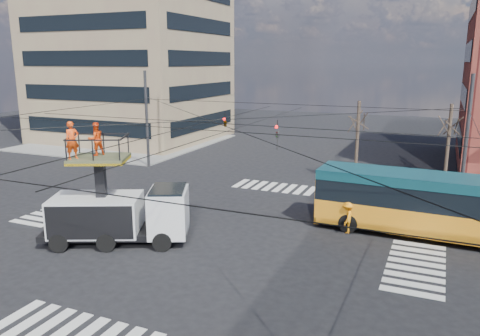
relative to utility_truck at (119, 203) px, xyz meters
name	(u,v)px	position (x,y,z in m)	size (l,w,h in m)	color
ground	(211,234)	(3.56, 2.81, -2.00)	(120.00, 120.00, 0.00)	black
sidewalk_nw	(127,142)	(-17.44, 23.81, -1.94)	(18.00, 18.00, 0.12)	slate
crosswalks	(211,233)	(3.56, 2.81, -1.99)	(22.40, 22.40, 0.02)	silver
building_tower	(129,2)	(-18.42, 26.79, 13.00)	(18.06, 16.06, 30.00)	#896E57
overhead_network	(212,151)	(3.48, 3.21, 2.29)	(24.24, 24.24, 8.00)	#2D2D30
tree_a	(358,120)	(8.56, 16.31, 2.62)	(2.00, 2.00, 6.00)	#382B21
tree_b	(450,124)	(14.56, 16.31, 2.62)	(2.00, 2.00, 6.00)	#382B21
utility_truck	(119,203)	(0.00, 0.00, 0.00)	(7.32, 5.02, 6.06)	black
city_bus	(439,205)	(14.27, 6.85, -0.28)	(12.15, 3.00, 3.20)	orange
traffic_cone	(69,230)	(-2.96, -0.37, -1.67)	(0.36, 0.36, 0.66)	red
worker_ground	(73,207)	(-4.33, 1.47, -1.18)	(0.96, 0.40, 1.64)	#EE430F
flagger	(348,217)	(10.01, 5.76, -1.17)	(1.08, 0.62, 1.67)	orange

